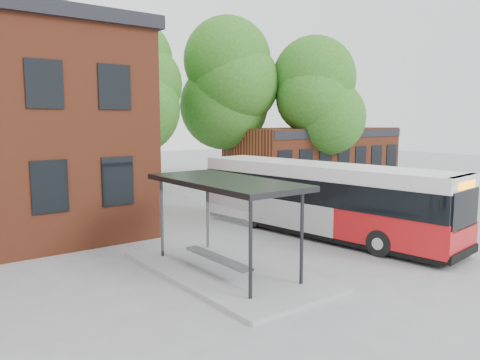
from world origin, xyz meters
TOP-DOWN VIEW (x-y plane):
  - ground at (0.00, 0.00)m, footprint 100.00×100.00m
  - shop_row at (15.00, 14.00)m, footprint 14.00×6.20m
  - bus_shelter at (-4.50, -1.00)m, footprint 3.60×7.00m
  - bike_rail at (9.28, 10.00)m, footprint 5.20×0.10m
  - tree_0 at (-6.00, 16.00)m, footprint 7.92×7.92m
  - tree_1 at (1.00, 17.00)m, footprint 7.92×7.92m
  - tree_2 at (8.00, 16.00)m, footprint 7.92×7.92m
  - tree_3 at (13.00, 12.00)m, footprint 7.04×7.04m
  - city_bus at (1.28, 0.54)m, footprint 3.82×11.56m
  - bicycle_0 at (6.52, 9.39)m, footprint 2.00×1.09m
  - bicycle_2 at (8.48, 9.17)m, footprint 1.80×0.64m
  - bicycle_3 at (8.71, 10.24)m, footprint 1.71×0.71m
  - bicycle_5 at (9.84, 10.96)m, footprint 1.83×0.87m
  - bicycle_6 at (10.75, 9.69)m, footprint 1.90×0.97m
  - bicycle_7 at (12.06, 9.55)m, footprint 1.64×0.77m

SIDE VIEW (x-z plane):
  - ground at x=0.00m, z-range 0.00..0.00m
  - bike_rail at x=9.28m, z-range 0.00..0.38m
  - bicycle_2 at x=8.48m, z-range 0.00..0.94m
  - bicycle_7 at x=12.06m, z-range 0.00..0.95m
  - bicycle_6 at x=10.75m, z-range 0.00..0.95m
  - bicycle_3 at x=8.71m, z-range 0.00..0.99m
  - bicycle_0 at x=6.52m, z-range 0.00..1.00m
  - bicycle_5 at x=9.84m, z-range 0.00..1.06m
  - city_bus at x=1.28m, z-range 0.00..2.88m
  - bus_shelter at x=-4.50m, z-range 0.00..2.90m
  - shop_row at x=15.00m, z-range 0.00..4.00m
  - tree_3 at x=13.00m, z-range 0.00..9.28m
  - tree_1 at x=1.00m, z-range 0.00..10.40m
  - tree_0 at x=-6.00m, z-range 0.00..11.00m
  - tree_2 at x=8.00m, z-range 0.00..11.00m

